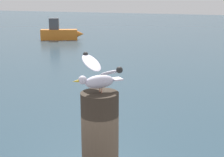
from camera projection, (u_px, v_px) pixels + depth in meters
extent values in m
cylinder|color=tan|center=(100.00, 90.00, 2.44)|extent=(0.01, 0.01, 0.04)
cylinder|color=tan|center=(102.00, 91.00, 2.41)|extent=(0.01, 0.01, 0.04)
ellipsoid|color=silver|center=(99.00, 82.00, 2.41)|extent=(0.22, 0.23, 0.10)
sphere|color=silver|center=(82.00, 80.00, 2.35)|extent=(0.06, 0.06, 0.06)
cone|color=yellow|center=(75.00, 81.00, 2.32)|extent=(0.05, 0.05, 0.02)
cube|color=silver|center=(117.00, 79.00, 2.46)|extent=(0.11, 0.11, 0.01)
ellipsoid|color=silver|center=(91.00, 63.00, 2.55)|extent=(0.28, 0.28, 0.11)
sphere|color=#2A2A2A|center=(85.00, 54.00, 2.65)|extent=(0.04, 0.04, 0.04)
ellipsoid|color=silver|center=(111.00, 72.00, 2.22)|extent=(0.28, 0.28, 0.11)
sphere|color=#2A2A2A|center=(119.00, 70.00, 2.10)|extent=(0.04, 0.04, 0.04)
cube|color=orange|center=(59.00, 35.00, 25.63)|extent=(2.88, 1.86, 0.80)
cone|color=orange|center=(79.00, 34.00, 25.70)|extent=(0.88, 0.88, 0.67)
cube|color=#47474C|center=(54.00, 24.00, 25.40)|extent=(0.86, 0.73, 0.88)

